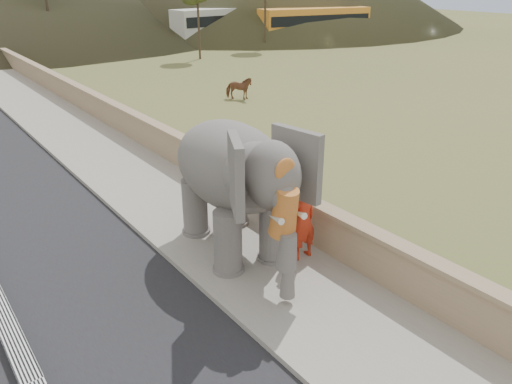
% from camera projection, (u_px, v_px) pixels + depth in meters
% --- Properties ---
extents(ground, '(160.00, 160.00, 0.00)m').
position_uv_depth(ground, '(292.00, 293.00, 10.33)').
color(ground, olive).
rests_on(ground, ground).
extents(walkway, '(3.00, 120.00, 0.15)m').
position_uv_depth(walkway, '(108.00, 158.00, 17.64)').
color(walkway, '#9E9687').
rests_on(walkway, ground).
extents(parapet, '(0.30, 120.00, 1.10)m').
position_uv_depth(parapet, '(150.00, 137.00, 18.35)').
color(parapet, tan).
rests_on(parapet, ground).
extents(cow, '(1.46, 1.38, 1.17)m').
position_uv_depth(cow, '(239.00, 88.00, 25.96)').
color(cow, brown).
rests_on(cow, ground).
extents(distant_car, '(4.56, 3.11, 1.44)m').
position_uv_depth(distant_car, '(211.00, 36.00, 46.64)').
color(distant_car, silver).
rests_on(distant_car, ground).
extents(bus_white, '(11.14, 3.22, 3.10)m').
position_uv_depth(bus_white, '(226.00, 25.00, 47.67)').
color(bus_white, beige).
rests_on(bus_white, ground).
extents(bus_orange, '(11.28, 4.58, 3.10)m').
position_uv_depth(bus_orange, '(314.00, 25.00, 47.50)').
color(bus_orange, orange).
rests_on(bus_orange, ground).
extents(elephant_and_man, '(2.87, 4.65, 3.15)m').
position_uv_depth(elephant_and_man, '(233.00, 184.00, 11.23)').
color(elephant_and_man, slate).
rests_on(elephant_and_man, ground).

